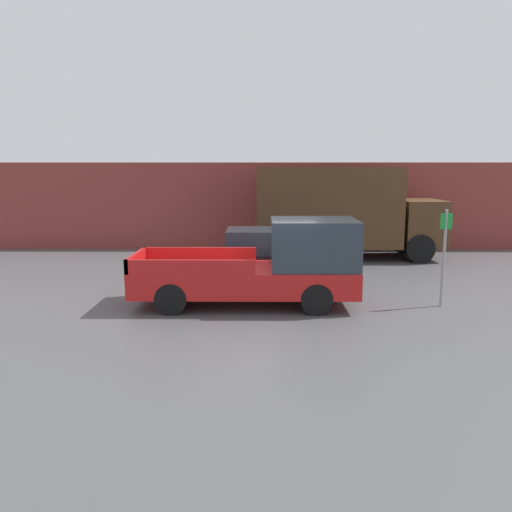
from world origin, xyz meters
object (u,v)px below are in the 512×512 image
at_px(delivery_truck, 340,210).
at_px(pickup_truck, 269,266).
at_px(parking_sign, 444,253).
at_px(newspaper_box, 343,238).
at_px(car, 265,255).

bearing_deg(delivery_truck, pickup_truck, -112.58).
bearing_deg(parking_sign, newspaper_box, 96.61).
relative_size(car, delivery_truck, 0.65).
xyz_separation_m(car, newspaper_box, (3.51, 6.12, -0.29)).
bearing_deg(delivery_truck, car, -125.72).
relative_size(pickup_truck, delivery_truck, 0.79).
bearing_deg(newspaper_box, car, -119.83).
xyz_separation_m(pickup_truck, parking_sign, (4.49, -0.09, 0.38)).
bearing_deg(parking_sign, pickup_truck, 178.81).
height_order(parking_sign, newspaper_box, parking_sign).
relative_size(parking_sign, newspaper_box, 2.32).
bearing_deg(newspaper_box, delivery_truck, -104.27).
height_order(pickup_truck, delivery_truck, delivery_truck).
bearing_deg(newspaper_box, pickup_truck, -110.87).
bearing_deg(delivery_truck, newspaper_box, 75.73).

